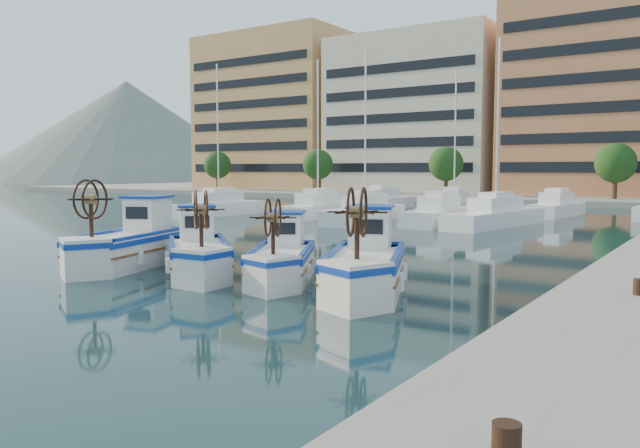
{
  "coord_description": "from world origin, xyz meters",
  "views": [
    {
      "loc": [
        14.47,
        -14.87,
        3.54
      ],
      "look_at": [
        1.45,
        4.43,
        1.5
      ],
      "focal_mm": 35.0,
      "sensor_mm": 36.0,
      "label": 1
    }
  ],
  "objects": [
    {
      "name": "yacht_marina",
      "position": [
        -2.93,
        27.76,
        0.53
      ],
      "size": [
        38.47,
        23.16,
        11.5
      ],
      "color": "white",
      "rests_on": "ground"
    },
    {
      "name": "fishing_boat_c",
      "position": [
        2.47,
        0.76,
        0.75
      ],
      "size": [
        3.6,
        4.5,
        2.73
      ],
      "rotation": [
        0.0,
        0.0,
        0.52
      ],
      "color": "white",
      "rests_on": "ground"
    },
    {
      "name": "fishing_boat_b",
      "position": [
        -0.58,
        0.1,
        0.81
      ],
      "size": [
        4.59,
        4.41,
        2.92
      ],
      "rotation": [
        0.0,
        0.0,
        0.84
      ],
      "color": "white",
      "rests_on": "ground"
    },
    {
      "name": "hill_west",
      "position": [
        -140.0,
        110.0,
        0.0
      ],
      "size": [
        180.0,
        180.0,
        60.0
      ],
      "primitive_type": "cone",
      "color": "slate",
      "rests_on": "ground"
    },
    {
      "name": "ground",
      "position": [
        0.0,
        0.0,
        0.0
      ],
      "size": [
        300.0,
        300.0,
        0.0
      ],
      "primitive_type": "plane",
      "color": "#18383E",
      "rests_on": "ground"
    },
    {
      "name": "fishing_boat_d",
      "position": [
        5.61,
        0.64,
        0.86
      ],
      "size": [
        3.74,
        5.15,
        3.1
      ],
      "rotation": [
        0.0,
        0.0,
        0.41
      ],
      "color": "white",
      "rests_on": "ground"
    },
    {
      "name": "fishing_boat_a",
      "position": [
        -3.93,
        0.0,
        0.89
      ],
      "size": [
        3.49,
        5.33,
        3.22
      ],
      "rotation": [
        0.0,
        0.0,
        0.3
      ],
      "color": "white",
      "rests_on": "ground"
    }
  ]
}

